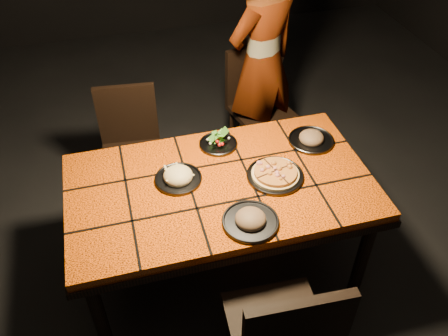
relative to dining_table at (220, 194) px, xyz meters
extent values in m
cube|color=black|center=(0.00, 0.00, -0.69)|extent=(6.00, 7.00, 0.04)
cube|color=#E65307|center=(0.00, 0.00, 0.05)|extent=(1.60, 0.90, 0.05)
cube|color=black|center=(0.00, 0.00, 0.01)|extent=(1.62, 0.92, 0.04)
cylinder|color=black|center=(-0.72, -0.37, -0.34)|extent=(0.07, 0.07, 0.66)
cylinder|color=black|center=(0.72, -0.37, -0.34)|extent=(0.07, 0.07, 0.66)
cylinder|color=black|center=(-0.72, 0.37, -0.34)|extent=(0.07, 0.07, 0.66)
cylinder|color=black|center=(0.72, 0.37, -0.34)|extent=(0.07, 0.07, 0.66)
cube|color=black|center=(0.08, -0.71, -0.20)|extent=(0.46, 0.46, 0.04)
cylinder|color=black|center=(0.26, -0.55, -0.45)|extent=(0.04, 0.04, 0.45)
cylinder|color=black|center=(-0.09, -0.53, -0.45)|extent=(0.04, 0.04, 0.45)
cube|color=black|center=(-0.42, 0.73, -0.25)|extent=(0.43, 0.43, 0.04)
cube|color=black|center=(-0.40, 0.91, -0.02)|extent=(0.39, 0.08, 0.43)
cylinder|color=black|center=(-0.59, 0.59, -0.47)|extent=(0.03, 0.03, 0.40)
cylinder|color=black|center=(-0.28, 0.56, -0.47)|extent=(0.03, 0.03, 0.40)
cylinder|color=black|center=(-0.56, 0.90, -0.47)|extent=(0.03, 0.03, 0.40)
cylinder|color=black|center=(-0.24, 0.87, -0.47)|extent=(0.03, 0.03, 0.40)
cube|color=black|center=(0.58, 1.00, -0.24)|extent=(0.48, 0.48, 0.04)
cube|color=black|center=(0.54, 1.17, 0.00)|extent=(0.40, 0.13, 0.44)
cylinder|color=black|center=(0.46, 0.80, -0.47)|extent=(0.03, 0.03, 0.41)
cylinder|color=black|center=(0.78, 0.88, -0.47)|extent=(0.03, 0.03, 0.41)
cylinder|color=black|center=(0.39, 1.12, -0.47)|extent=(0.03, 0.03, 0.41)
cylinder|color=black|center=(0.70, 1.19, -0.47)|extent=(0.03, 0.03, 0.41)
imported|color=brown|center=(0.58, 1.05, 0.14)|extent=(0.70, 0.60, 1.62)
cylinder|color=#36363B|center=(0.29, -0.03, 0.08)|extent=(0.30, 0.30, 0.01)
torus|color=#36363B|center=(0.29, -0.03, 0.09)|extent=(0.30, 0.30, 0.01)
cylinder|color=tan|center=(0.29, -0.03, 0.10)|extent=(0.31, 0.31, 0.01)
cylinder|color=#CD7E35|center=(0.29, -0.03, 0.11)|extent=(0.28, 0.28, 0.02)
cylinder|color=#36363B|center=(-0.21, 0.08, 0.08)|extent=(0.25, 0.25, 0.01)
torus|color=#36363B|center=(-0.21, 0.08, 0.09)|extent=(0.25, 0.25, 0.01)
ellipsoid|color=#C8B784|center=(-0.21, 0.08, 0.11)|extent=(0.15, 0.15, 0.08)
cylinder|color=#36363B|center=(0.07, 0.31, 0.08)|extent=(0.22, 0.22, 0.01)
torus|color=#36363B|center=(0.07, 0.31, 0.09)|extent=(0.22, 0.22, 0.01)
cylinder|color=#36363B|center=(0.07, -0.31, 0.08)|extent=(0.28, 0.28, 0.01)
torus|color=#36363B|center=(0.07, -0.31, 0.09)|extent=(0.28, 0.28, 0.01)
ellipsoid|color=brown|center=(0.07, -0.31, 0.11)|extent=(0.17, 0.17, 0.09)
cylinder|color=#36363B|center=(0.60, 0.20, 0.08)|extent=(0.26, 0.26, 0.01)
torus|color=#36363B|center=(0.60, 0.20, 0.09)|extent=(0.26, 0.26, 0.01)
ellipsoid|color=brown|center=(0.60, 0.20, 0.11)|extent=(0.16, 0.16, 0.09)
camera|label=1|loc=(-0.46, -1.76, 1.78)|focal=38.00mm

